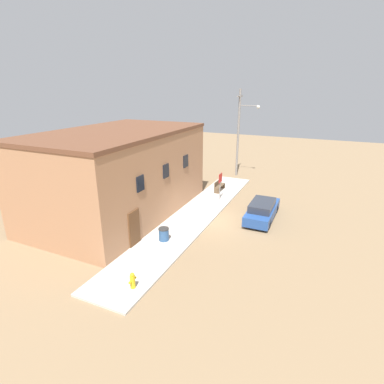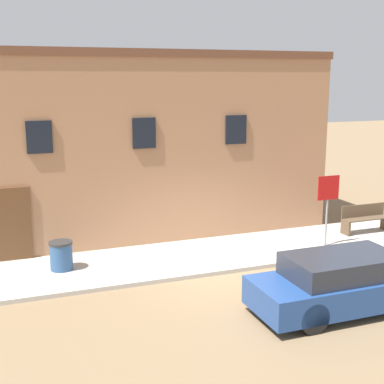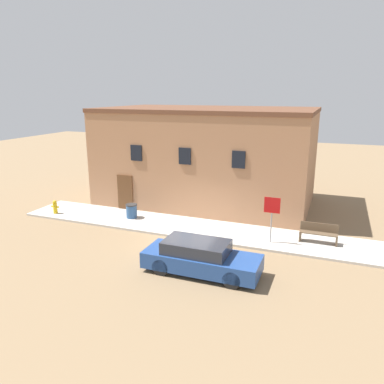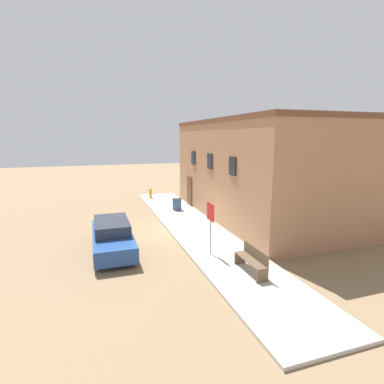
{
  "view_description": "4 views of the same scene",
  "coord_description": "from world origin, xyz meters",
  "views": [
    {
      "loc": [
        -17.88,
        -6.45,
        8.7
      ],
      "look_at": [
        -0.42,
        1.46,
        2.0
      ],
      "focal_mm": 28.0,
      "sensor_mm": 36.0,
      "label": 1
    },
    {
      "loc": [
        -5.64,
        -12.34,
        5.2
      ],
      "look_at": [
        -0.42,
        1.46,
        2.0
      ],
      "focal_mm": 50.0,
      "sensor_mm": 36.0,
      "label": 2
    },
    {
      "loc": [
        6.26,
        -15.64,
        6.92
      ],
      "look_at": [
        -0.42,
        1.46,
        2.0
      ],
      "focal_mm": 35.0,
      "sensor_mm": 36.0,
      "label": 3
    },
    {
      "loc": [
        14.83,
        -3.64,
        5.0
      ],
      "look_at": [
        -0.42,
        1.46,
        2.0
      ],
      "focal_mm": 28.0,
      "sensor_mm": 36.0,
      "label": 4
    }
  ],
  "objects": [
    {
      "name": "stop_sign",
      "position": [
        3.74,
        0.87,
        1.66
      ],
      "size": [
        0.73,
        0.06,
        2.18
      ],
      "color": "gray",
      "rests_on": "sidewalk"
    },
    {
      "name": "sidewalk",
      "position": [
        0.0,
        1.46,
        0.06
      ],
      "size": [
        20.27,
        2.91,
        0.12
      ],
      "color": "#BCB7AD",
      "rests_on": "ground"
    },
    {
      "name": "parked_car",
      "position": [
        1.66,
        -2.98,
        0.64
      ],
      "size": [
        4.59,
        1.66,
        1.32
      ],
      "color": "black",
      "rests_on": "ground"
    },
    {
      "name": "trash_bin",
      "position": [
        -4.1,
        1.62,
        0.51
      ],
      "size": [
        0.63,
        0.63,
        0.78
      ],
      "color": "#2D517F",
      "rests_on": "sidewalk"
    },
    {
      "name": "fire_hydrant",
      "position": [
        -8.61,
        0.69,
        0.5
      ],
      "size": [
        0.5,
        0.24,
        0.78
      ],
      "color": "gold",
      "rests_on": "sidewalk"
    },
    {
      "name": "utility_pole",
      "position": [
        11.59,
        1.65,
        4.7
      ],
      "size": [
        1.8,
        2.1,
        8.61
      ],
      "color": "gray",
      "rests_on": "ground"
    },
    {
      "name": "bench",
      "position": [
        5.83,
        1.67,
        0.57
      ],
      "size": [
        1.7,
        0.44,
        0.91
      ],
      "color": "brown",
      "rests_on": "sidewalk"
    },
    {
      "name": "ground_plane",
      "position": [
        0.0,
        0.0,
        0.0
      ],
      "size": [
        80.0,
        80.0,
        0.0
      ],
      "primitive_type": "plane",
      "color": "#846B4C"
    },
    {
      "name": "brick_building",
      "position": [
        -1.39,
        6.67,
        3.0
      ],
      "size": [
        12.9,
        7.63,
        5.99
      ],
      "color": "#A87551",
      "rests_on": "ground"
    }
  ]
}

